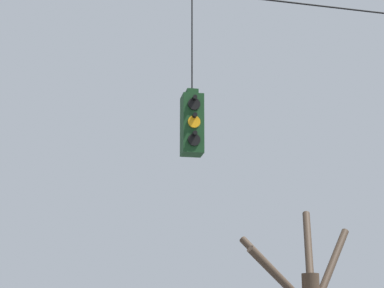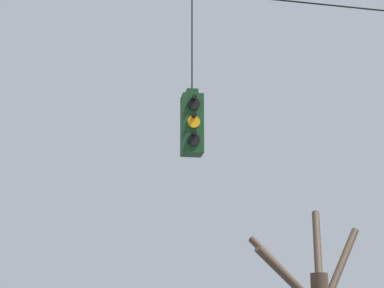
% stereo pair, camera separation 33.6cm
% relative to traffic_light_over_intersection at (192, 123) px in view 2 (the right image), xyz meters
% --- Properties ---
extents(traffic_light_over_intersection, '(0.34, 0.58, 2.90)m').
position_rel_traffic_light_over_intersection_xyz_m(traffic_light_over_intersection, '(0.00, 0.00, 0.00)').
color(traffic_light_over_intersection, '#143819').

